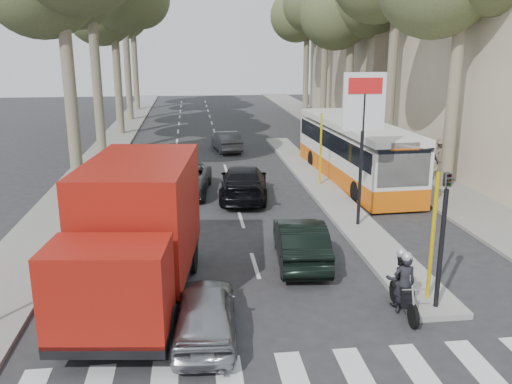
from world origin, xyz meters
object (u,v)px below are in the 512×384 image
at_px(city_bus, 354,150).
at_px(motorcycle, 402,283).
at_px(red_truck, 137,231).
at_px(dark_hatchback, 300,241).
at_px(silver_hatchback, 204,312).

relative_size(city_bus, motorcycle, 5.86).
height_order(red_truck, motorcycle, red_truck).
xyz_separation_m(dark_hatchback, red_truck, (-4.69, -2.03, 1.24)).
xyz_separation_m(dark_hatchback, motorcycle, (1.89, -3.43, 0.08)).
height_order(silver_hatchback, dark_hatchback, dark_hatchback).
distance_m(city_bus, motorcycle, 13.60).
bearing_deg(motorcycle, city_bus, 80.59).
height_order(dark_hatchback, motorcycle, motorcycle).
bearing_deg(dark_hatchback, city_bus, -110.51).
bearing_deg(dark_hatchback, motorcycle, 123.47).
relative_size(silver_hatchback, city_bus, 0.32).
xyz_separation_m(city_bus, motorcycle, (-2.75, -13.30, -0.82)).
distance_m(dark_hatchback, city_bus, 10.94).
bearing_deg(motorcycle, dark_hatchback, 121.09).
height_order(city_bus, motorcycle, city_bus).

